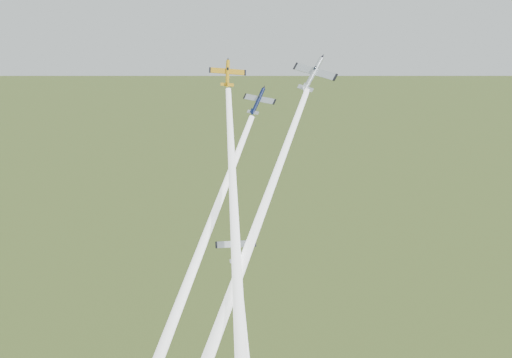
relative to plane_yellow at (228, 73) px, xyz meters
The scene contains 7 objects.
plane_yellow is the anchor object (origin of this frame).
smoke_trail_yellow 37.69m from the plane_yellow, 69.00° to the right, with size 2.39×2.39×68.97m, color white, non-canonical shape.
plane_navy 7.26m from the plane_yellow, ahead, with size 6.58×6.53×1.03m, color #0D163A, non-canonical shape.
smoke_trail_navy 40.74m from the plane_yellow, 94.07° to the right, with size 2.39×2.39×69.24m, color white, non-canonical shape.
plane_silver_right 15.11m from the plane_yellow, ahead, with size 8.44×8.38×1.32m, color #B3BBC2, non-canonical shape.
smoke_trail_silver_right 36.36m from the plane_yellow, 68.53° to the right, with size 2.39×2.39×69.02m, color white, non-canonical shape.
plane_silver_low 31.01m from the plane_yellow, 68.13° to the right, with size 6.77×6.71×1.06m, color #A9AFB7, non-canonical shape.
Camera 1 is at (27.95, -105.65, 121.81)m, focal length 45.00 mm.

